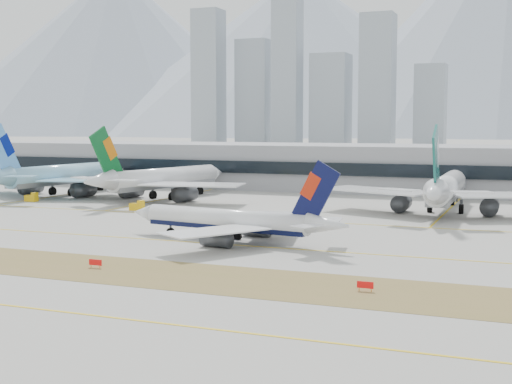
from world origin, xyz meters
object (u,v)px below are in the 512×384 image
at_px(widebody_cathay, 445,190).
at_px(terminal, 359,167).
at_px(widebody_korean, 59,176).
at_px(widebody_eva, 160,180).
at_px(taxiing_airliner, 234,221).

xyz_separation_m(widebody_cathay, terminal, (-35.49, 58.12, 1.60)).
xyz_separation_m(widebody_korean, widebody_eva, (34.94, 0.73, -0.21)).
xyz_separation_m(taxiing_airliner, terminal, (-3.92, 116.39, 3.66)).
relative_size(widebody_korean, widebody_eva, 1.05).
relative_size(widebody_korean, widebody_cathay, 1.01).
relative_size(widebody_cathay, terminal, 0.22).
xyz_separation_m(widebody_eva, terminal, (45.96, 55.14, 1.71)).
distance_m(widebody_eva, terminal, 71.80).
bearing_deg(terminal, widebody_korean, -145.37).
relative_size(taxiing_airliner, terminal, 0.17).
height_order(taxiing_airliner, terminal, taxiing_airliner).
bearing_deg(widebody_eva, taxiing_airliner, -128.70).
distance_m(widebody_cathay, terminal, 68.12).
height_order(taxiing_airliner, widebody_cathay, widebody_cathay).
bearing_deg(widebody_cathay, terminal, 30.49).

